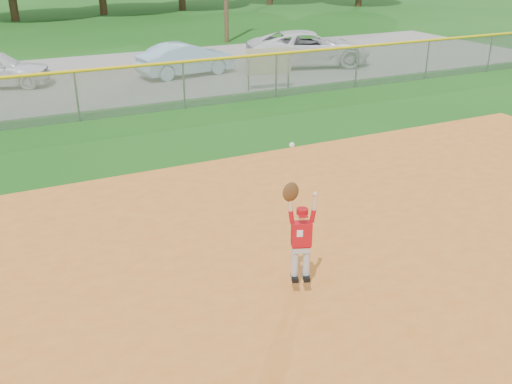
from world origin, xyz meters
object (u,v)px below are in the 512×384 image
car_white_b (309,48)px  car_blue (186,59)px  ballplayer (300,233)px  sponsor_sign (269,63)px

car_white_b → car_blue: bearing=102.0°
car_blue → ballplayer: bearing=157.8°
car_blue → car_white_b: car_white_b is taller
sponsor_sign → car_white_b: bearing=42.0°
car_white_b → ballplayer: 17.81m
sponsor_sign → ballplayer: size_ratio=0.79×
car_blue → ballplayer: ballplayer is taller
car_blue → car_white_b: bearing=-102.6°
car_blue → sponsor_sign: (1.83, -3.66, 0.33)m
car_blue → sponsor_sign: 4.11m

